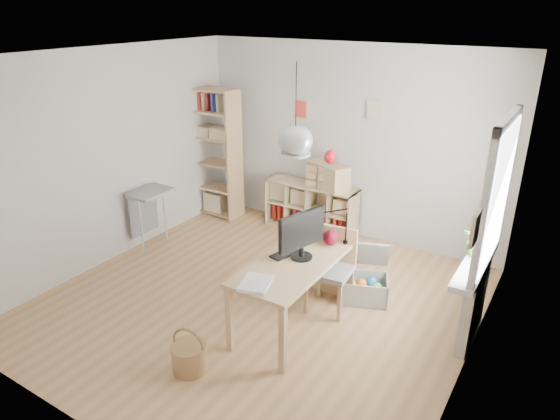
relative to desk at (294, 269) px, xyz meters
The scene contains 20 objects.
ground 0.87m from the desk, 164.74° to the left, with size 4.50×4.50×0.00m, color tan.
room_shell 1.34m from the desk, 164.74° to the left, with size 4.50×4.50×4.50m.
window_unit 2.04m from the desk, 24.12° to the left, with size 0.07×1.16×1.46m.
radiator 1.82m from the desk, 24.58° to the left, with size 0.10×0.80×0.80m, color silver.
windowsill 1.77m from the desk, 25.25° to the left, with size 0.22×1.20×0.06m, color white.
desk is the anchor object (origin of this frame).
cube_shelf 2.48m from the desk, 114.61° to the left, with size 1.40×0.38×0.72m.
tall_bookshelf 3.27m from the desk, 142.99° to the left, with size 0.80×0.38×2.00m.
side_table 2.64m from the desk, 169.06° to the left, with size 0.40×0.55×0.85m.
chair 0.56m from the desk, 70.46° to the left, with size 0.49×0.49×0.92m.
wicker_basket 1.32m from the desk, 111.40° to the right, with size 0.33×0.33×0.45m.
storage_chest 1.07m from the desk, 64.40° to the left, with size 0.75×0.79×0.59m.
monitor 0.39m from the desk, 76.81° to the left, with size 0.23×0.56×0.50m.
keyboard 0.20m from the desk, 147.09° to the left, with size 0.14×0.37×0.02m, color black.
task_lamp 0.69m from the desk, 80.89° to the left, with size 0.36×0.13×0.38m.
yarn_ball 0.57m from the desk, 74.87° to the left, with size 0.17×0.17×0.17m, color #460916.
paper_tray 0.60m from the desk, 96.48° to the right, with size 0.26×0.33×0.03m, color white.
drawer_chest 2.32m from the desk, 108.54° to the left, with size 0.63×0.29×0.36m, color tan.
red_vase 2.36m from the desk, 108.01° to the left, with size 0.17×0.17×0.20m, color maroon.
potted_plant 1.83m from the desk, 28.92° to the left, with size 0.29×0.25×0.32m, color #316827.
Camera 1 is at (2.79, -3.99, 3.16)m, focal length 32.00 mm.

